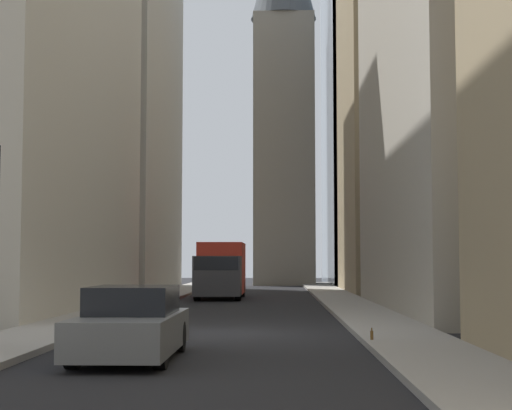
{
  "coord_description": "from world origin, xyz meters",
  "views": [
    {
      "loc": [
        -21.26,
        -1.43,
        1.92
      ],
      "look_at": [
        10.28,
        -0.61,
        4.15
      ],
      "focal_mm": 55.34,
      "sensor_mm": 36.0,
      "label": 1
    }
  ],
  "objects": [
    {
      "name": "ground_plane",
      "position": [
        0.0,
        0.0,
        0.0
      ],
      "size": [
        135.0,
        135.0,
        0.0
      ],
      "primitive_type": "plane",
      "color": "black"
    },
    {
      "name": "sidewalk_right",
      "position": [
        0.0,
        4.5,
        0.07
      ],
      "size": [
        90.0,
        2.2,
        0.14
      ],
      "primitive_type": "cube",
      "color": "gray",
      "rests_on": "ground_plane"
    },
    {
      "name": "sidewalk_left",
      "position": [
        0.0,
        -4.5,
        0.07
      ],
      "size": [
        90.0,
        2.2,
        0.14
      ],
      "primitive_type": "cube",
      "color": "gray",
      "rests_on": "ground_plane"
    },
    {
      "name": "building_left_midfar",
      "position": [
        8.98,
        -10.59,
        11.66
      ],
      "size": [
        18.21,
        10.5,
        23.3
      ],
      "color": "#A8A091",
      "rests_on": "ground_plane"
    },
    {
      "name": "building_left_far",
      "position": [
        28.14,
        -10.6,
        11.85
      ],
      "size": [
        15.38,
        10.0,
        23.7
      ],
      "color": "#9E8966",
      "rests_on": "ground_plane"
    },
    {
      "name": "building_right_far",
      "position": [
        28.88,
        10.6,
        15.13
      ],
      "size": [
        16.28,
        10.0,
        30.26
      ],
      "color": "#B7B2A5",
      "rests_on": "ground_plane"
    },
    {
      "name": "church_spire",
      "position": [
        41.76,
        -2.03,
        16.47
      ],
      "size": [
        5.3,
        5.3,
        31.59
      ],
      "color": "gray",
      "rests_on": "ground_plane"
    },
    {
      "name": "delivery_truck",
      "position": [
        18.88,
        1.4,
        1.46
      ],
      "size": [
        6.46,
        2.25,
        2.84
      ],
      "color": "red",
      "rests_on": "ground_plane"
    },
    {
      "name": "hatchback_grey",
      "position": [
        -5.85,
        1.4,
        0.66
      ],
      "size": [
        4.3,
        1.78,
        1.42
      ],
      "color": "slate",
      "rests_on": "ground_plane"
    },
    {
      "name": "discarded_bottle",
      "position": [
        -3.29,
        -3.58,
        0.25
      ],
      "size": [
        0.07,
        0.07,
        0.27
      ],
      "color": "brown",
      "rests_on": "sidewalk_left"
    }
  ]
}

